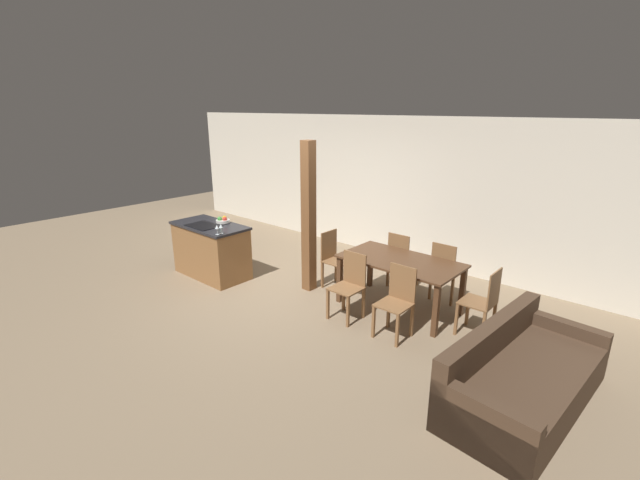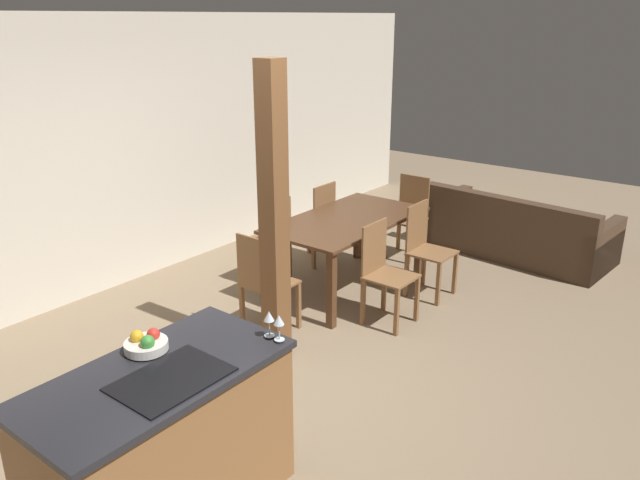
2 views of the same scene
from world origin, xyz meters
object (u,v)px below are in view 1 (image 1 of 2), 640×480
wine_glass_near (217,227)px  dining_chair_far_left (401,259)px  wine_glass_middle (221,226)px  dining_table (400,266)px  dining_chair_near_right (397,300)px  couch (522,379)px  kitchen_island (211,250)px  dining_chair_foot_end (483,301)px  dining_chair_far_right (446,270)px  dining_chair_near_left (349,284)px  fruit_bowl (223,220)px  timber_post (309,218)px  dining_chair_head_end (334,258)px

wine_glass_near → dining_chair_far_left: wine_glass_near is taller
wine_glass_middle → dining_table: 2.84m
dining_chair_near_right → couch: (1.65, -0.31, -0.23)m
kitchen_island → dining_chair_foot_end: kitchen_island is taller
dining_chair_far_right → dining_chair_near_left: bearing=61.0°
fruit_bowl → dining_table: (3.05, 0.83, -0.32)m
fruit_bowl → dining_chair_near_left: 2.71m
wine_glass_near → timber_post: (1.05, 0.98, 0.14)m
dining_chair_foot_end → dining_chair_far_right: bearing=-129.4°
kitchen_island → wine_glass_near: size_ratio=9.05×
dining_chair_far_left → dining_chair_foot_end: size_ratio=1.00×
dining_chair_foot_end → dining_chair_far_left: bearing=-113.3°
wine_glass_near → dining_chair_far_right: wine_glass_near is taller
wine_glass_near → wine_glass_middle: 0.08m
fruit_bowl → dining_chair_far_left: size_ratio=0.26×
wine_glass_near → dining_chair_head_end: size_ratio=0.17×
dining_chair_near_left → dining_chair_foot_end: bearing=23.3°
fruit_bowl → dining_chair_near_left: (2.66, 0.14, -0.49)m
dining_chair_head_end → wine_glass_near: bearing=135.9°
dining_chair_near_right → dining_chair_far_right: (0.00, 1.38, 0.00)m
wine_glass_middle → dining_table: wine_glass_middle is taller
dining_table → dining_chair_near_left: (-0.38, -0.69, -0.17)m
fruit_bowl → dining_chair_near_right: fruit_bowl is taller
wine_glass_near → dining_chair_foot_end: wine_glass_near is taller
dining_chair_far_right → timber_post: 2.24m
wine_glass_middle → dining_chair_far_left: 2.94m
dining_chair_head_end → couch: (3.27, -1.00, -0.23)m
wine_glass_middle → dining_chair_head_end: 1.88m
dining_chair_head_end → dining_chair_near_left: bearing=-129.4°
kitchen_island → fruit_bowl: size_ratio=5.91×
dining_chair_near_left → dining_chair_far_left: bearing=90.0°
dining_chair_foot_end → timber_post: (-2.69, -0.35, 0.70)m
wine_glass_near → couch: wine_glass_near is taller
wine_glass_middle → dining_chair_near_right: wine_glass_middle is taller
couch → wine_glass_middle: bearing=97.8°
dining_chair_near_left → dining_chair_foot_end: size_ratio=1.00×
wine_glass_near → dining_table: bearing=27.8°
wine_glass_middle → couch: (4.55, 0.25, -0.79)m
dining_chair_head_end → timber_post: size_ratio=0.39×
fruit_bowl → dining_chair_near_right: 3.47m
dining_table → dining_chair_near_left: dining_chair_near_left is taller
wine_glass_middle → dining_chair_head_end: bearing=44.2°
wine_glass_near → dining_chair_far_right: 3.58m
dining_chair_near_left → timber_post: timber_post is taller
dining_chair_near_left → dining_chair_near_right: 0.77m
kitchen_island → dining_table: size_ratio=0.83×
dining_table → timber_post: (-1.46, -0.35, 0.54)m
fruit_bowl → wine_glass_middle: bearing=-38.7°
dining_chair_far_right → timber_post: size_ratio=0.39×
dining_chair_far_right → dining_chair_near_right: bearing=90.0°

